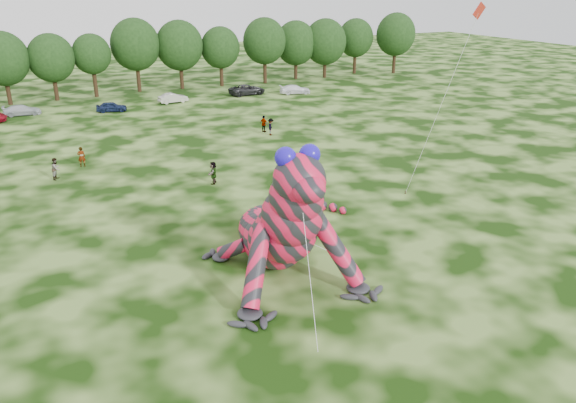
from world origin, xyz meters
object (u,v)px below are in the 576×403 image
(tree_9, at_px, (93,66))
(spectator_1, at_px, (56,169))
(car_3, at_px, (22,110))
(tree_15, at_px, (325,48))
(tree_17, at_px, (395,43))
(tree_7, at_px, (4,68))
(tree_8, at_px, (53,67))
(tree_10, at_px, (136,55))
(inflatable_gecko, at_px, (269,197))
(tree_11, at_px, (180,55))
(car_6, at_px, (247,90))
(flying_kite, at_px, (473,25))
(car_4, at_px, (111,107))
(spectator_0, at_px, (81,157))
(spectator_2, at_px, (271,127))
(tree_16, at_px, (355,46))
(car_5, at_px, (173,98))
(spectator_3, at_px, (264,124))
(tree_12, at_px, (221,57))
(spectator_5, at_px, (213,173))
(car_7, at_px, (295,89))
(tree_13, at_px, (265,51))
(tree_14, at_px, (296,50))

(tree_9, height_order, spectator_1, tree_9)
(car_3, bearing_deg, tree_15, -76.13)
(tree_9, height_order, tree_17, tree_17)
(tree_7, distance_m, tree_9, 11.17)
(tree_8, xyz_separation_m, tree_10, (11.61, 1.59, 0.78))
(inflatable_gecko, height_order, spectator_1, inflatable_gecko)
(tree_11, relative_size, car_6, 1.90)
(flying_kite, xyz_separation_m, car_4, (-16.72, 43.49, -12.05))
(tree_17, bearing_deg, tree_7, 179.87)
(spectator_0, xyz_separation_m, spectator_2, (19.52, 2.50, -0.01))
(tree_16, bearing_deg, tree_15, -167.07)
(spectator_1, bearing_deg, tree_16, -27.57)
(inflatable_gecko, bearing_deg, tree_7, 105.00)
(tree_15, distance_m, spectator_2, 39.16)
(inflatable_gecko, xyz_separation_m, car_4, (-1.09, 45.46, -3.41))
(inflatable_gecko, relative_size, spectator_1, 8.86)
(tree_8, relative_size, car_5, 2.28)
(tree_7, bearing_deg, tree_9, 2.78)
(flying_kite, relative_size, tree_11, 1.44)
(tree_10, xyz_separation_m, tree_17, (44.55, -1.92, -0.10))
(spectator_1, relative_size, spectator_3, 1.00)
(tree_7, distance_m, car_4, 15.95)
(tree_12, distance_m, tree_15, 18.46)
(flying_kite, bearing_deg, spectator_5, 138.67)
(tree_17, xyz_separation_m, spectator_0, (-57.05, -32.05, -4.25))
(tree_16, relative_size, car_3, 2.17)
(tree_17, relative_size, car_7, 2.30)
(flying_kite, height_order, tree_7, flying_kite)
(tree_10, xyz_separation_m, spectator_2, (7.03, -31.46, -4.36))
(tree_13, xyz_separation_m, spectator_1, (-34.57, -35.11, -4.15))
(tree_10, xyz_separation_m, tree_11, (6.39, -0.38, -0.22))
(tree_15, height_order, car_4, tree_15)
(spectator_2, bearing_deg, tree_12, 17.82)
(tree_17, distance_m, car_4, 51.94)
(spectator_1, distance_m, spectator_5, 13.18)
(tree_9, distance_m, tree_10, 6.52)
(car_3, bearing_deg, flying_kite, -146.26)
(tree_15, bearing_deg, car_5, -161.90)
(tree_8, bearing_deg, tree_9, 3.89)
(spectator_0, height_order, spectator_2, spectator_0)
(spectator_2, bearing_deg, tree_14, -2.89)
(tree_16, xyz_separation_m, spectator_1, (-52.89, -37.35, -3.77))
(flying_kite, bearing_deg, tree_12, 87.86)
(tree_10, height_order, tree_15, tree_10)
(car_5, bearing_deg, spectator_5, 163.94)
(tree_8, bearing_deg, spectator_5, -79.03)
(flying_kite, relative_size, tree_12, 1.61)
(tree_11, relative_size, tree_17, 0.98)
(tree_7, xyz_separation_m, tree_14, (43.54, 1.92, -0.04))
(tree_15, relative_size, spectator_2, 5.39)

